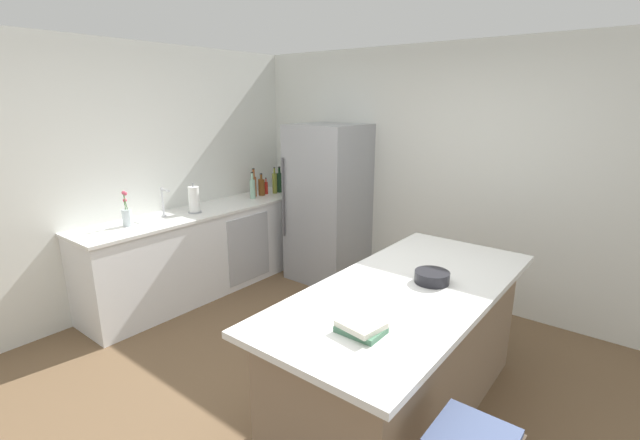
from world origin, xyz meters
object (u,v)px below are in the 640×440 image
olive_oil_bottle (275,183)px  mixing_bowl (432,277)px  whiskey_bottle (262,187)px  vinegar_bottle (254,186)px  paper_towel_roll (194,200)px  kitchen_island (404,350)px  hot_sauce_bottle (266,188)px  gin_bottle (253,188)px  flower_vase (127,215)px  sink_faucet (163,202)px  syrup_bottle (285,184)px  cookbook_stack (361,327)px  wine_bottle (279,182)px  refrigerator (328,204)px

olive_oil_bottle → mixing_bowl: (2.74, -1.38, -0.10)m
whiskey_bottle → mixing_bowl: size_ratio=1.22×
vinegar_bottle → paper_towel_roll: bearing=-84.7°
paper_towel_roll → mixing_bowl: paper_towel_roll is taller
paper_towel_roll → vinegar_bottle: bearing=95.3°
kitchen_island → mixing_bowl: 0.52m
hot_sauce_bottle → vinegar_bottle: size_ratio=0.59×
gin_bottle → mixing_bowl: 2.91m
kitchen_island → gin_bottle: (-2.64, 1.15, 0.58)m
kitchen_island → flower_vase: (-2.69, -0.39, 0.56)m
sink_faucet → whiskey_bottle: size_ratio=1.10×
vinegar_bottle → sink_faucet: bearing=-89.9°
mixing_bowl → olive_oil_bottle: bearing=153.3°
syrup_bottle → hot_sauce_bottle: size_ratio=1.19×
syrup_bottle → whiskey_bottle: 0.38m
kitchen_island → hot_sauce_bottle: hot_sauce_bottle is taller
kitchen_island → flower_vase: flower_vase is taller
flower_vase → olive_oil_bottle: 1.92m
gin_bottle → cookbook_stack: bearing=-33.7°
syrup_bottle → mixing_bowl: 3.16m
paper_towel_roll → cookbook_stack: bearing=-19.8°
paper_towel_roll → hot_sauce_bottle: size_ratio=1.53×
cookbook_stack → sink_faucet: bearing=166.5°
sink_faucet → whiskey_bottle: 1.33m
syrup_bottle → cookbook_stack: bearing=-41.1°
wine_bottle → mixing_bowl: (2.74, -1.47, -0.10)m
mixing_bowl → hot_sauce_bottle: bearing=155.4°
sink_faucet → olive_oil_bottle: olive_oil_bottle is taller
refrigerator → syrup_bottle: size_ratio=7.40×
flower_vase → whiskey_bottle: bearing=89.8°
paper_towel_roll → olive_oil_bottle: (-0.02, 1.22, 0.00)m
flower_vase → syrup_bottle: size_ratio=1.38×
vinegar_bottle → whiskey_bottle: bearing=78.2°
whiskey_bottle → gin_bottle: (0.05, -0.19, 0.02)m
whiskey_bottle → vinegar_bottle: bearing=-101.8°
wine_bottle → vinegar_bottle: size_ratio=0.95×
kitchen_island → sink_faucet: bearing=179.8°
whiskey_bottle → gin_bottle: 0.20m
refrigerator → wine_bottle: refrigerator is taller
paper_towel_roll → olive_oil_bottle: size_ratio=0.95×
gin_bottle → mixing_bowl: bearing=-20.1°
sink_faucet → whiskey_bottle: sink_faucet is taller
sink_faucet → syrup_bottle: sink_faucet is taller
hot_sauce_bottle → mixing_bowl: size_ratio=0.92×
mixing_bowl → paper_towel_roll: bearing=176.7°
vinegar_bottle → syrup_bottle: bearing=83.4°
olive_oil_bottle → cookbook_stack: olive_oil_bottle is taller
refrigerator → olive_oil_bottle: size_ratio=5.50×
hot_sauce_bottle → cookbook_stack: 3.48m
kitchen_island → olive_oil_bottle: size_ratio=6.68×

